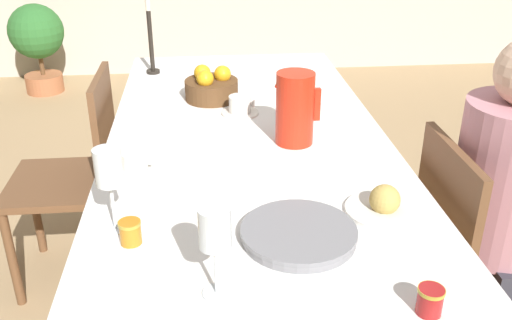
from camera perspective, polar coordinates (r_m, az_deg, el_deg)
ground_plane at (r=2.36m, az=-0.73°, el=-14.69°), size 20.00×20.00×0.00m
dining_table at (r=1.99m, az=-0.84°, el=0.11°), size 0.94×2.00×0.76m
chair_person_side at (r=1.89m, az=21.12°, el=-10.00°), size 0.42×0.42×0.89m
chair_opposite at (r=2.41m, az=-17.37°, el=-1.34°), size 0.42×0.42×0.89m
red_pitcher at (r=1.85m, az=3.91°, el=5.20°), size 0.15×0.12×0.24m
wine_glass_water at (r=1.40m, az=-14.53°, el=-1.04°), size 0.07×0.07×0.22m
wine_glass_juice at (r=1.14m, az=-4.12°, el=-7.30°), size 0.07×0.07×0.21m
teacup_near_person at (r=1.73m, az=-12.14°, el=-0.33°), size 0.14×0.14×0.07m
teacup_across at (r=2.13m, az=-1.61°, el=5.40°), size 0.14×0.14×0.07m
serving_tray at (r=1.39m, az=4.30°, el=-7.37°), size 0.28×0.28×0.03m
bread_plate at (r=1.53m, az=12.70°, el=-4.39°), size 0.20×0.20×0.08m
jam_jar_amber at (r=1.40m, az=-12.47°, el=-6.96°), size 0.05×0.05×0.06m
jam_jar_red at (r=1.22m, az=17.02°, el=-13.19°), size 0.05×0.05×0.06m
fruit_bowl at (r=2.28m, az=-4.50°, el=7.32°), size 0.21×0.21×0.13m
candlestick_tall at (r=2.62m, az=-10.45°, el=11.25°), size 0.06×0.06×0.33m
potted_plant at (r=4.89m, az=-21.03°, el=11.24°), size 0.42×0.42×0.70m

